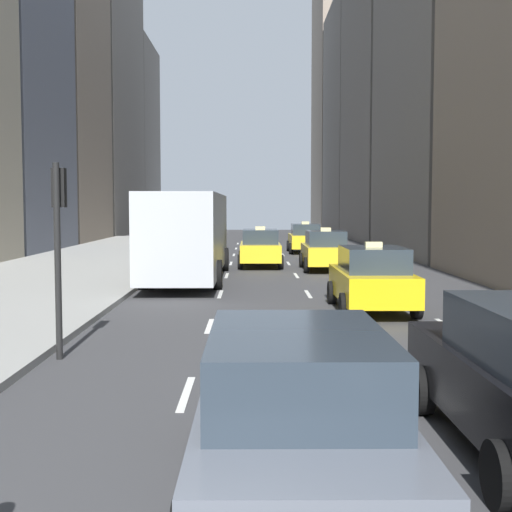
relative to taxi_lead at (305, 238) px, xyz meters
name	(u,v)px	position (x,y,z in m)	size (l,w,h in m)	color
sidewalk_left	(64,272)	(-11.00, -12.85, -0.81)	(8.00, 66.00, 0.15)	#9E9E99
lane_markings	(301,284)	(-1.40, -16.85, -0.87)	(5.72, 56.00, 0.01)	white
building_row_left	(26,24)	(-18.00, 5.43, 13.81)	(6.00, 90.51, 35.54)	#A89E89
building_row_right	(411,46)	(8.00, 8.37, 13.07)	(6.00, 95.12, 37.39)	slate
taxi_lead	(305,238)	(0.00, 0.00, 0.00)	(2.02, 4.40, 1.87)	yellow
taxi_second	(372,279)	(0.00, -23.54, 0.00)	(2.02, 4.40, 1.87)	yellow
taxi_third	(260,248)	(-2.80, -9.77, 0.00)	(2.02, 4.40, 1.87)	yellow
taxi_fourth	(325,250)	(0.00, -11.52, 0.00)	(2.02, 4.40, 1.87)	yellow
sedan_black_near	(296,414)	(-2.80, -35.81, -0.01)	(2.02, 4.99, 1.70)	#565B66
city_bus	(188,233)	(-5.61, -15.32, 0.91)	(2.80, 11.61, 3.25)	#B7BCC1
traffic_light_pole	(58,228)	(-6.75, -29.33, 1.53)	(0.24, 0.42, 3.60)	black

